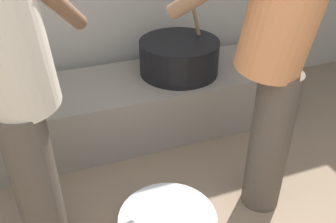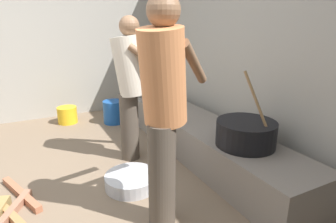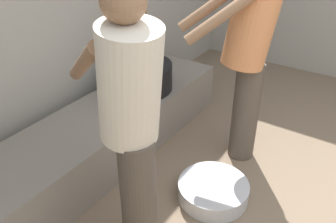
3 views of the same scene
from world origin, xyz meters
name	(u,v)px [view 3 (image 3 of 3)]	position (x,y,z in m)	size (l,w,h in m)	color
block_enclosure_rear	(45,2)	(0.00, 2.39, 1.13)	(5.41, 0.20, 2.27)	#9E998E
hearth_ledge	(93,143)	(-0.19, 1.87, 0.20)	(2.73, 0.60, 0.40)	slate
cooking_pot_main	(141,76)	(0.42, 1.88, 0.51)	(0.53, 0.53, 0.68)	black
cook_in_orange_shirt	(249,44)	(0.53, 1.01, 0.93)	(0.68, 0.72, 1.63)	#4C4238
cook_in_cream_shirt	(131,116)	(-0.55, 1.17, 0.86)	(0.58, 0.71, 1.52)	#4C4238
metal_mixing_bowl	(213,190)	(-0.01, 0.94, 0.06)	(0.48, 0.48, 0.12)	#B7B7BC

